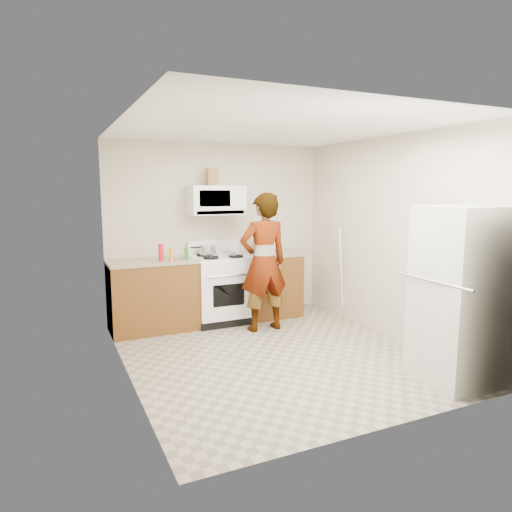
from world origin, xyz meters
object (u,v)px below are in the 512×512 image
gas_range (220,288)px  fridge (460,295)px  saucepan (208,250)px  microwave (216,200)px  kettle (260,245)px  person (264,262)px

gas_range → fridge: (1.38, -2.85, 0.36)m
saucepan → microwave: bearing=7.8°
kettle → saucepan: 0.85m
person → saucepan: size_ratio=7.87×
microwave → person: size_ratio=0.42×
microwave → kettle: bearing=4.1°
microwave → saucepan: 0.70m
microwave → saucepan: microwave is taller
gas_range → kettle: (0.70, 0.18, 0.55)m
microwave → saucepan: bearing=-172.2°
microwave → fridge: microwave is taller
gas_range → saucepan: size_ratio=4.91×
gas_range → person: person is taller
microwave → kettle: (0.70, 0.05, -0.66)m
microwave → kettle: 0.97m
gas_range → person: 0.82m
gas_range → person: bearing=-56.7°
person → kettle: 0.84m
gas_range → fridge: bearing=-64.1°
fridge → kettle: bearing=106.3°
gas_range → saucepan: bearing=142.4°
person → gas_range: bearing=-57.3°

